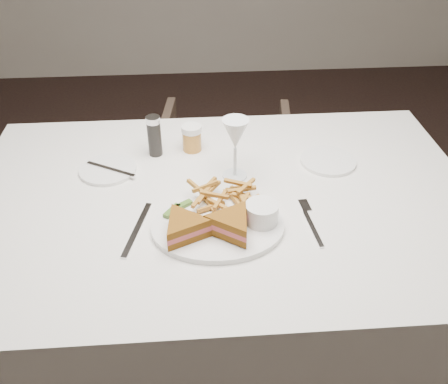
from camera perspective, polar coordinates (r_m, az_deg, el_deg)
ground at (r=1.95m, az=-6.58°, el=-15.95°), size 5.00×5.00×0.00m
table at (r=1.56m, az=-0.14°, el=-11.64°), size 1.35×0.90×0.75m
chair_far at (r=2.25m, az=0.14°, el=2.57°), size 0.63×0.60×0.59m
table_setting at (r=1.25m, az=-0.71°, el=-0.28°), size 0.79×0.59×0.18m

